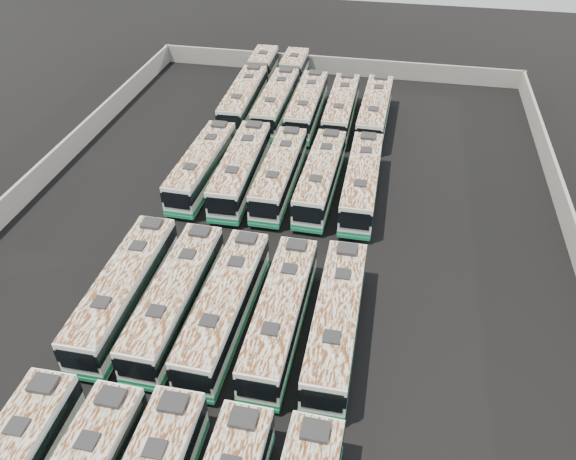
{
  "coord_description": "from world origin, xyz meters",
  "views": [
    {
      "loc": [
        7.62,
        -32.0,
        27.43
      ],
      "look_at": [
        0.93,
        1.14,
        1.6
      ],
      "focal_mm": 35.0,
      "sensor_mm": 36.0,
      "label": 1
    }
  ],
  "objects_px": {
    "bus_back_left": "(282,90)",
    "bus_back_far_right": "(375,111)",
    "bus_midback_far_right": "(362,181)",
    "bus_midfront_far_right": "(336,321)",
    "bus_midfront_far_left": "(125,290)",
    "bus_midfront_left": "(176,298)",
    "bus_midback_far_left": "(202,166)",
    "bus_midback_center": "(279,173)",
    "bus_midback_right": "(321,177)",
    "bus_back_right": "(341,108)",
    "bus_midfront_right": "(281,314)",
    "bus_back_far_left": "(251,87)",
    "bus_midfront_center": "(225,307)",
    "bus_midback_left": "(241,169)",
    "bus_back_center": "(307,106)"
  },
  "relations": [
    {
      "from": "bus_midfront_left",
      "to": "bus_back_left",
      "type": "bearing_deg",
      "value": 90.63
    },
    {
      "from": "bus_back_far_left",
      "to": "bus_midfront_center",
      "type": "bearing_deg",
      "value": -79.52
    },
    {
      "from": "bus_back_left",
      "to": "bus_back_center",
      "type": "height_order",
      "value": "bus_back_left"
    },
    {
      "from": "bus_back_far_left",
      "to": "bus_back_right",
      "type": "distance_m",
      "value": 11.29
    },
    {
      "from": "bus_midfront_center",
      "to": "bus_back_far_left",
      "type": "height_order",
      "value": "bus_back_far_left"
    },
    {
      "from": "bus_midfront_right",
      "to": "bus_midfront_far_left",
      "type": "bearing_deg",
      "value": -179.92
    },
    {
      "from": "bus_midback_far_left",
      "to": "bus_midback_right",
      "type": "distance_m",
      "value": 10.59
    },
    {
      "from": "bus_midback_far_right",
      "to": "bus_midfront_right",
      "type": "bearing_deg",
      "value": -102.38
    },
    {
      "from": "bus_midfront_right",
      "to": "bus_back_far_right",
      "type": "distance_m",
      "value": 30.57
    },
    {
      "from": "bus_midfront_far_left",
      "to": "bus_midfront_left",
      "type": "distance_m",
      "value": 3.55
    },
    {
      "from": "bus_midfront_left",
      "to": "bus_back_left",
      "type": "relative_size",
      "value": 0.64
    },
    {
      "from": "bus_back_center",
      "to": "bus_midback_far_right",
      "type": "bearing_deg",
      "value": -62.89
    },
    {
      "from": "bus_midback_right",
      "to": "bus_midfront_far_left",
      "type": "bearing_deg",
      "value": -121.31
    },
    {
      "from": "bus_midfront_far_right",
      "to": "bus_back_left",
      "type": "height_order",
      "value": "bus_back_left"
    },
    {
      "from": "bus_midback_left",
      "to": "bus_back_center",
      "type": "height_order",
      "value": "bus_midback_left"
    },
    {
      "from": "bus_back_right",
      "to": "bus_midback_right",
      "type": "bearing_deg",
      "value": -90.36
    },
    {
      "from": "bus_back_left",
      "to": "bus_midback_far_right",
      "type": "bearing_deg",
      "value": -58.54
    },
    {
      "from": "bus_midfront_far_left",
      "to": "bus_back_left",
      "type": "relative_size",
      "value": 0.65
    },
    {
      "from": "bus_midback_left",
      "to": "bus_back_right",
      "type": "height_order",
      "value": "bus_midback_left"
    },
    {
      "from": "bus_midfront_far_left",
      "to": "bus_midfront_left",
      "type": "height_order",
      "value": "bus_midfront_far_left"
    },
    {
      "from": "bus_midback_center",
      "to": "bus_back_far_left",
      "type": "distance_m",
      "value": 18.88
    },
    {
      "from": "bus_midback_left",
      "to": "bus_midback_far_right",
      "type": "height_order",
      "value": "bus_midback_left"
    },
    {
      "from": "bus_midback_far_left",
      "to": "bus_back_far_left",
      "type": "distance_m",
      "value": 17.61
    },
    {
      "from": "bus_midfront_center",
      "to": "bus_midfront_far_right",
      "type": "relative_size",
      "value": 1.0
    },
    {
      "from": "bus_midfront_left",
      "to": "bus_midback_left",
      "type": "relative_size",
      "value": 0.97
    },
    {
      "from": "bus_midback_far_right",
      "to": "bus_midfront_far_right",
      "type": "bearing_deg",
      "value": -90.36
    },
    {
      "from": "bus_back_far_left",
      "to": "bus_back_right",
      "type": "xyz_separation_m",
      "value": [
        10.74,
        -3.49,
        -0.03
      ]
    },
    {
      "from": "bus_midback_far_left",
      "to": "bus_midback_center",
      "type": "xyz_separation_m",
      "value": [
        6.99,
        0.12,
        0.0
      ]
    },
    {
      "from": "bus_midfront_far_left",
      "to": "bus_back_far_left",
      "type": "height_order",
      "value": "bus_midfront_far_left"
    },
    {
      "from": "bus_midback_far_right",
      "to": "bus_back_center",
      "type": "bearing_deg",
      "value": 117.07
    },
    {
      "from": "bus_midback_center",
      "to": "bus_midback_right",
      "type": "xyz_separation_m",
      "value": [
        3.6,
        0.11,
        0.01
      ]
    },
    {
      "from": "bus_midback_left",
      "to": "bus_back_center",
      "type": "distance_m",
      "value": 14.34
    },
    {
      "from": "bus_midback_far_right",
      "to": "bus_midback_left",
      "type": "bearing_deg",
      "value": -179.8
    },
    {
      "from": "bus_midback_right",
      "to": "bus_midback_center",
      "type": "bearing_deg",
      "value": -177.04
    },
    {
      "from": "bus_midback_right",
      "to": "bus_midfront_left",
      "type": "bearing_deg",
      "value": -111.64
    },
    {
      "from": "bus_back_far_right",
      "to": "bus_back_right",
      "type": "bearing_deg",
      "value": 179.44
    },
    {
      "from": "bus_back_left",
      "to": "bus_back_far_right",
      "type": "height_order",
      "value": "bus_back_far_right"
    },
    {
      "from": "bus_back_right",
      "to": "bus_back_far_left",
      "type": "bearing_deg",
      "value": 161.8
    },
    {
      "from": "bus_midback_far_left",
      "to": "bus_midfront_right",
      "type": "bearing_deg",
      "value": -55.76
    },
    {
      "from": "bus_midfront_left",
      "to": "bus_midback_center",
      "type": "height_order",
      "value": "bus_midfront_left"
    },
    {
      "from": "bus_midfront_far_right",
      "to": "bus_midback_far_right",
      "type": "xyz_separation_m",
      "value": [
        0.02,
        16.46,
        0.01
      ]
    },
    {
      "from": "bus_back_far_right",
      "to": "bus_midfront_right",
      "type": "bearing_deg",
      "value": -95.4
    },
    {
      "from": "bus_midfront_far_left",
      "to": "bus_midfront_far_right",
      "type": "distance_m",
      "value": 14.07
    },
    {
      "from": "bus_midfront_center",
      "to": "bus_midfront_far_right",
      "type": "height_order",
      "value": "bus_midfront_far_right"
    },
    {
      "from": "bus_midfront_right",
      "to": "bus_back_far_right",
      "type": "height_order",
      "value": "bus_back_far_right"
    },
    {
      "from": "bus_midfront_far_right",
      "to": "bus_midback_far_left",
      "type": "height_order",
      "value": "bus_midfront_far_right"
    },
    {
      "from": "bus_midback_far_right",
      "to": "bus_back_right",
      "type": "distance_m",
      "value": 14.36
    },
    {
      "from": "bus_back_center",
      "to": "bus_midback_center",
      "type": "bearing_deg",
      "value": -90.24
    },
    {
      "from": "bus_midfront_left",
      "to": "bus_back_right",
      "type": "xyz_separation_m",
      "value": [
        7.02,
        30.44,
        -0.02
      ]
    },
    {
      "from": "bus_midfront_left",
      "to": "bus_back_far_right",
      "type": "relative_size",
      "value": 0.98
    }
  ]
}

